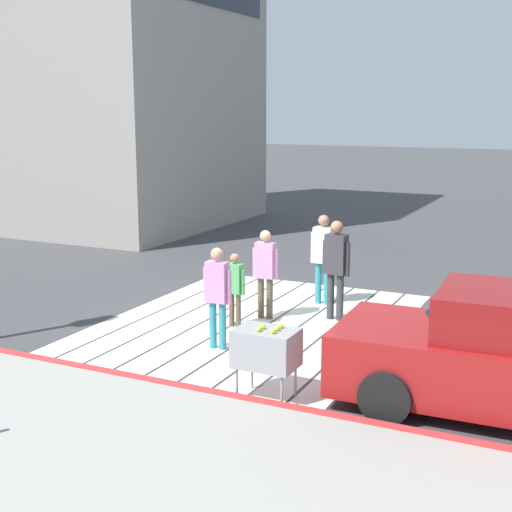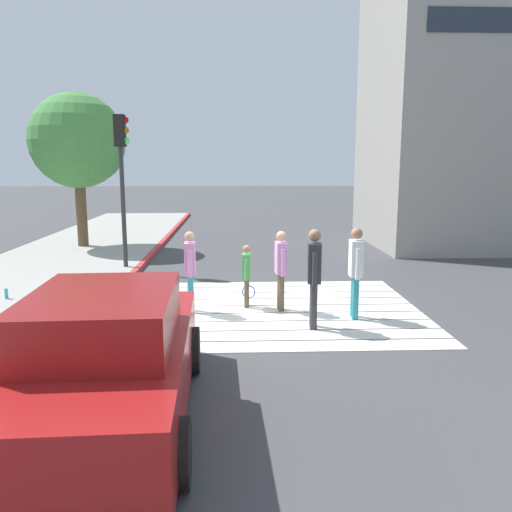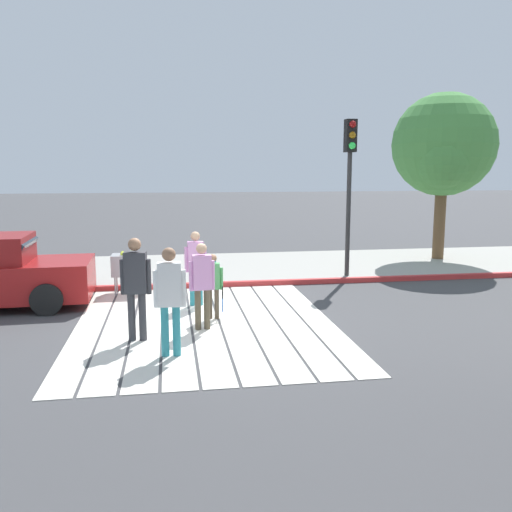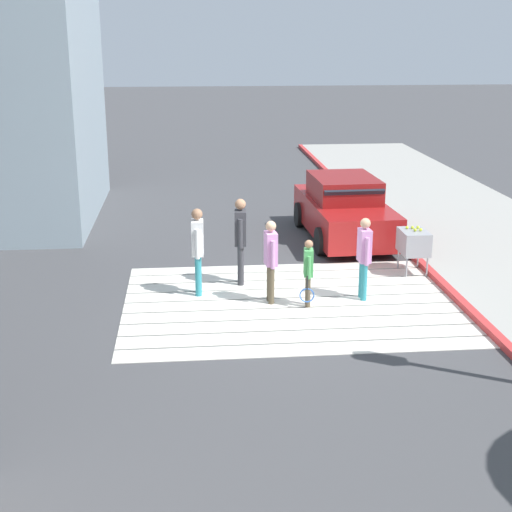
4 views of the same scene
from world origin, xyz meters
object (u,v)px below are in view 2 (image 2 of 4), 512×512
Objects in this scene: car_parked_near_curb at (108,361)px; traffic_light_corner at (122,160)px; pedestrian_teen_behind at (356,266)px; tennis_ball_cart at (96,299)px; street_tree at (80,143)px; water_bottle at (6,294)px; pedestrian_child_with_racket at (247,272)px; pedestrian_adult_lead at (190,266)px; pedestrian_adult_trailing at (314,271)px; pedestrian_adult_side at (281,265)px.

traffic_light_corner reaches higher than car_parked_near_curb.
tennis_ball_cart is at bearing -168.34° from pedestrian_teen_behind.
car_parked_near_curb is 13.26m from street_tree.
water_bottle is 5.15m from pedestrian_child_with_racket.
pedestrian_adult_lead is 0.90× the size of pedestrian_adult_trailing.
pedestrian_teen_behind is at bearing 46.02° from car_parked_near_curb.
tennis_ball_cart is 3.64m from pedestrian_adult_side.
tennis_ball_cart is 4.76m from pedestrian_teen_behind.
pedestrian_adult_lead reaches higher than water_bottle.
pedestrian_adult_trailing is at bearing -50.58° from pedestrian_child_with_racket.
water_bottle is 0.13× the size of pedestrian_adult_side.
street_tree reaches higher than car_parked_near_curb.
pedestrian_child_with_racket is at bearing -54.46° from street_tree.
pedestrian_adult_side is (5.79, -0.73, 0.72)m from water_bottle.
pedestrian_adult_trailing is at bearing -26.24° from pedestrian_adult_lead.
pedestrian_adult_trailing is (3.77, 0.39, 0.36)m from tennis_ball_cart.
traffic_light_corner is at bearing 138.46° from pedestrian_teen_behind.
pedestrian_adult_trailing is (6.63, -9.06, -2.57)m from street_tree.
car_parked_near_curb is at bearing -79.61° from traffic_light_corner.
pedestrian_adult_side is at bearing 112.87° from pedestrian_adult_trailing.
street_tree reaches higher than traffic_light_corner.
traffic_light_corner is 6.19m from tennis_ball_cart.
car_parked_near_curb is 3.32× the size of pedestrian_child_with_racket.
pedestrian_adult_side reaches higher than water_bottle.
water_bottle is 5.88m from pedestrian_adult_side.
street_tree is 10.30m from tennis_ball_cart.
pedestrian_teen_behind is at bearing -48.49° from street_tree.
tennis_ball_cart is 0.58× the size of pedestrian_teen_behind.
car_parked_near_curb is at bearing -130.84° from pedestrian_adult_trailing.
pedestrian_adult_lead is (3.97, -0.75, 0.72)m from water_bottle.
car_parked_near_curb is at bearing -73.10° from street_tree.
tennis_ball_cart is 3.81m from pedestrian_adult_trailing.
tennis_ball_cart is 0.62× the size of pedestrian_adult_side.
tennis_ball_cart is (0.68, -5.69, -2.34)m from traffic_light_corner.
water_bottle is at bearing -87.23° from street_tree.
car_parked_near_curb is 5.07m from pedestrian_adult_side.
street_tree is 9.42m from pedestrian_adult_lead.
pedestrian_teen_behind reaches higher than pedestrian_child_with_racket.
pedestrian_teen_behind is (0.89, 0.57, -0.03)m from pedestrian_adult_trailing.
car_parked_near_curb is 2.66× the size of pedestrian_adult_lead.
pedestrian_adult_lead is 1.19m from pedestrian_child_with_racket.
traffic_light_corner is 7.20m from pedestrian_adult_trailing.
car_parked_near_curb reaches higher than pedestrian_child_with_racket.
pedestrian_child_with_racket is (-0.68, 0.27, -0.21)m from pedestrian_adult_side.
street_tree reaches higher than pedestrian_adult_side.
pedestrian_teen_behind reaches higher than tennis_ball_cart.
pedestrian_child_with_racket is at bearing 14.35° from pedestrian_adult_lead.
pedestrian_adult_lead is at bearing -62.78° from traffic_light_corner.
street_tree reaches higher than water_bottle.
water_bottle is at bearing 163.30° from pedestrian_adult_trailing.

